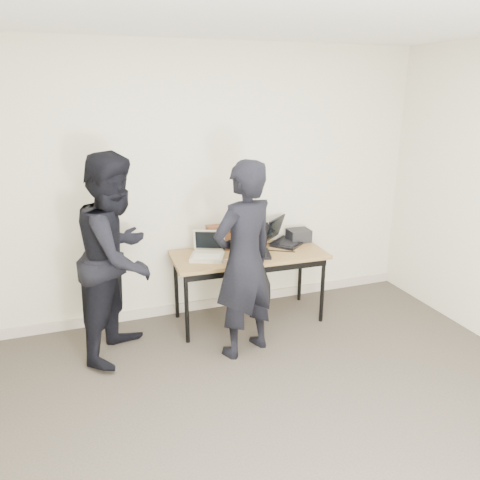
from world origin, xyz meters
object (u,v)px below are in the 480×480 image
person_typist (244,261)px  person_observer (118,257)px  leather_satchel (225,236)px  equipment_box (299,235)px  laptop_beige (208,253)px  laptop_center (250,247)px  laptop_right (283,238)px  desk (249,259)px

person_typist → person_observer: 1.08m
leather_satchel → person_observer: bearing=-155.4°
equipment_box → leather_satchel: bearing=177.5°
laptop_beige → laptop_center: size_ratio=0.89×
laptop_right → person_observer: 1.75m
laptop_center → equipment_box: bearing=31.6°
laptop_beige → laptop_right: laptop_right is taller
desk → person_typist: size_ratio=0.88×
laptop_center → person_observer: size_ratio=0.25×
equipment_box → laptop_center: bearing=-163.4°
laptop_center → person_observer: bearing=-157.1°
desk → equipment_box: 0.67m
laptop_right → equipment_box: size_ratio=2.23×
person_typist → laptop_beige: bearing=-94.6°
laptop_center → person_typist: (-0.26, -0.55, 0.08)m
laptop_beige → person_observer: (-0.84, -0.19, 0.13)m
leather_satchel → person_typist: 0.78m
laptop_beige → laptop_right: size_ratio=0.80×
laptop_center → leather_satchel: size_ratio=1.22×
desk → laptop_center: laptop_center is taller
laptop_beige → laptop_center: laptop_center is taller
desk → person_observer: person_observer is taller
desk → person_typist: 0.64m
desk → leather_satchel: size_ratio=4.08×
equipment_box → person_observer: 1.93m
equipment_box → laptop_right: bearing=-178.2°
leather_satchel → equipment_box: bearing=1.8°
leather_satchel → person_observer: person_observer is taller
laptop_right → person_observer: size_ratio=0.28×
desk → person_typist: person_typist is taller
laptop_center → desk: bearing=-129.4°
laptop_center → laptop_right: bearing=37.2°
laptop_beige → person_observer: bearing=-143.2°
laptop_center → person_observer: (-1.27, -0.18, 0.11)m
person_typist → laptop_right: bearing=-154.4°
desk → person_observer: 1.29m
laptop_center → leather_satchel: bearing=145.2°
person_observer → laptop_center: bearing=-51.1°
laptop_right → desk: bearing=162.3°
leather_satchel → laptop_beige: bearing=-134.6°
laptop_beige → equipment_box: size_ratio=1.79×
laptop_center → person_observer: 1.29m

